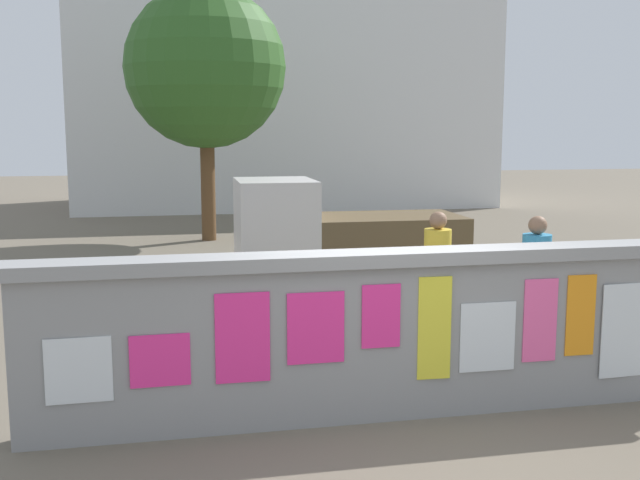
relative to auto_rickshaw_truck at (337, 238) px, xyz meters
The scene contains 10 objects.
ground 3.00m from the auto_rickshaw_truck, 103.41° to the left, with size 60.00×60.00×0.00m, color #6B6051.
poster_wall 5.26m from the auto_rickshaw_truck, 97.26° to the right, with size 6.87×0.42×1.55m.
auto_rickshaw_truck is the anchor object (origin of this frame).
motorcycle 3.74m from the auto_rickshaw_truck, 124.22° to the right, with size 1.88×0.65×0.87m.
bicycle_near 3.64m from the auto_rickshaw_truck, 156.54° to the right, with size 1.68×0.52×0.95m.
bicycle_far 4.21m from the auto_rickshaw_truck, 94.18° to the right, with size 1.67×0.54×0.95m.
person_walking 3.87m from the auto_rickshaw_truck, 65.41° to the right, with size 0.48×0.48×1.62m.
person_bystander 2.91m from the auto_rickshaw_truck, 77.55° to the right, with size 0.36×0.36×1.62m.
tree_roadside 7.26m from the auto_rickshaw_truck, 104.60° to the left, with size 3.73×3.73×5.90m.
building_background 15.16m from the auto_rickshaw_truck, 84.41° to the left, with size 14.07×6.41×7.96m.
Camera 1 is at (-2.05, -6.42, 2.64)m, focal length 42.40 mm.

